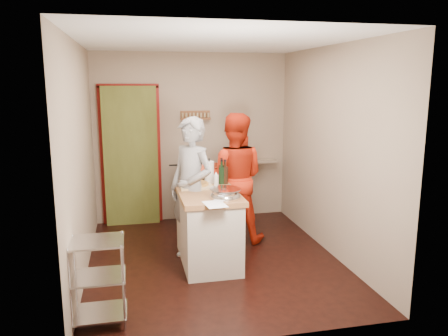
{
  "coord_description": "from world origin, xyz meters",
  "views": [
    {
      "loc": [
        -0.95,
        -4.98,
        2.15
      ],
      "look_at": [
        0.13,
        0.0,
        1.15
      ],
      "focal_mm": 35.0,
      "sensor_mm": 36.0,
      "label": 1
    }
  ],
  "objects_px": {
    "person_stripe": "(191,190)",
    "person_red": "(234,178)",
    "island": "(208,225)",
    "stove": "(199,195)",
    "wire_shelving": "(98,278)"
  },
  "relations": [
    {
      "from": "person_stripe",
      "to": "island",
      "type": "bearing_deg",
      "value": 13.34
    },
    {
      "from": "person_stripe",
      "to": "person_red",
      "type": "xyz_separation_m",
      "value": [
        0.66,
        0.53,
        0.0
      ]
    },
    {
      "from": "person_stripe",
      "to": "stove",
      "type": "bearing_deg",
      "value": 130.29
    },
    {
      "from": "wire_shelving",
      "to": "stove",
      "type": "bearing_deg",
      "value": 63.15
    },
    {
      "from": "island",
      "to": "stove",
      "type": "bearing_deg",
      "value": 85.25
    },
    {
      "from": "stove",
      "to": "wire_shelving",
      "type": "distance_m",
      "value": 2.94
    },
    {
      "from": "person_stripe",
      "to": "person_red",
      "type": "distance_m",
      "value": 0.85
    },
    {
      "from": "wire_shelving",
      "to": "person_red",
      "type": "bearing_deg",
      "value": 47.5
    },
    {
      "from": "stove",
      "to": "person_stripe",
      "type": "distance_m",
      "value": 1.41
    },
    {
      "from": "person_red",
      "to": "person_stripe",
      "type": "bearing_deg",
      "value": 57.83
    },
    {
      "from": "wire_shelving",
      "to": "person_red",
      "type": "xyz_separation_m",
      "value": [
        1.69,
        1.84,
        0.44
      ]
    },
    {
      "from": "person_red",
      "to": "stove",
      "type": "bearing_deg",
      "value": -46.41
    },
    {
      "from": "stove",
      "to": "wire_shelving",
      "type": "height_order",
      "value": "stove"
    },
    {
      "from": "island",
      "to": "person_red",
      "type": "relative_size",
      "value": 0.76
    },
    {
      "from": "stove",
      "to": "person_red",
      "type": "distance_m",
      "value": 0.96
    }
  ]
}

